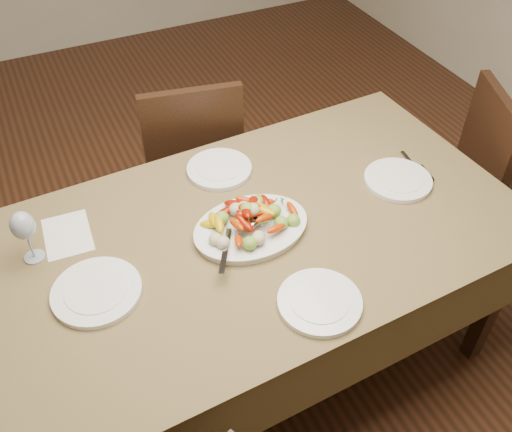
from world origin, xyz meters
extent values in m
plane|color=#3A1F11|center=(0.00, 0.00, 0.00)|extent=(6.00, 6.00, 0.00)
cube|color=brown|center=(0.14, -0.19, 0.38)|extent=(1.89, 1.13, 0.76)
ellipsoid|color=white|center=(0.12, -0.19, 0.77)|extent=(0.40, 0.30, 0.02)
cylinder|color=white|center=(-0.42, -0.23, 0.77)|extent=(0.27, 0.27, 0.02)
cylinder|color=white|center=(0.72, -0.19, 0.77)|extent=(0.25, 0.25, 0.02)
cylinder|color=white|center=(0.15, 0.16, 0.77)|extent=(0.25, 0.25, 0.02)
cylinder|color=white|center=(0.17, -0.56, 0.77)|extent=(0.25, 0.25, 0.02)
cube|color=silver|center=(-0.44, 0.06, 0.76)|extent=(0.16, 0.22, 0.00)
camera|label=1|loc=(-0.45, -1.43, 2.11)|focal=40.00mm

